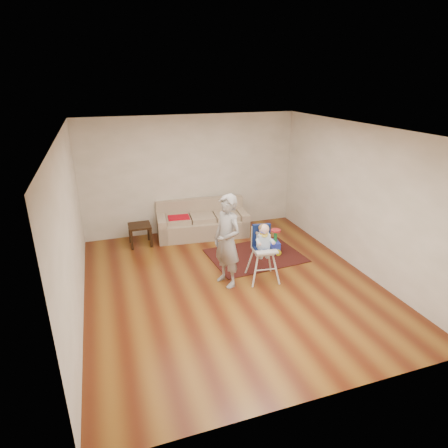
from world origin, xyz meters
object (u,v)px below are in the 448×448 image
object	(u,v)px
high_chair	(263,253)
toy_ball	(232,261)
side_table	(140,235)
adult	(227,241)
sofa	(202,219)
ride_on_toy	(268,241)

from	to	relation	value
high_chair	toy_ball	bearing A→B (deg)	122.87
side_table	adult	distance (m)	2.59
sofa	adult	bearing A→B (deg)	-88.74
side_table	high_chair	distance (m)	2.96
sofa	adult	distance (m)	2.31
ride_on_toy	toy_ball	xyz separation A→B (m)	(-0.88, -0.26, -0.18)
toy_ball	adult	world-z (taller)	adult
toy_ball	adult	xyz separation A→B (m)	(-0.33, -0.63, 0.74)
side_table	toy_ball	bearing A→B (deg)	-44.31
side_table	adult	xyz separation A→B (m)	(1.26, -2.18, 0.59)
toy_ball	high_chair	bearing A→B (deg)	-64.14
adult	side_table	bearing A→B (deg)	-170.32
side_table	ride_on_toy	distance (m)	2.78
toy_ball	high_chair	distance (m)	0.87
sofa	ride_on_toy	bearing A→B (deg)	-47.28
ride_on_toy	high_chair	bearing A→B (deg)	-111.21
adult	high_chair	bearing A→B (deg)	65.47
side_table	high_chair	bearing A→B (deg)	-49.32
sofa	toy_ball	size ratio (longest dim) A/B	14.53
toy_ball	side_table	bearing A→B (deg)	135.69
adult	ride_on_toy	bearing A→B (deg)	106.23
side_table	adult	world-z (taller)	adult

